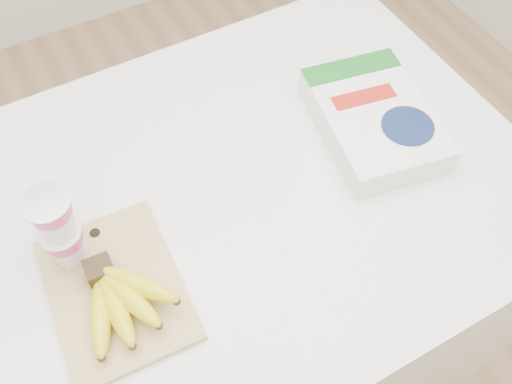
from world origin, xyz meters
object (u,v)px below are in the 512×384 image
Objects in this scene: bananas at (119,299)px; cutting_board at (116,289)px; yogurt_stack at (59,230)px; table at (218,307)px; cereal_box at (374,120)px.

cutting_board is at bearing 88.98° from bananas.
yogurt_stack reaches higher than cutting_board.
bananas is at bearing -87.70° from cutting_board.
cereal_box reaches higher than table.
cereal_box is (0.40, -0.01, 0.55)m from table.
bananas is at bearing -71.87° from yogurt_stack.
cereal_box is (0.62, 0.13, -0.01)m from bananas.
cereal_box reaches higher than cutting_board.
yogurt_stack is at bearing -169.63° from cereal_box.
bananas is (-0.00, -0.04, 0.03)m from cutting_board.
cutting_board is 1.66× the size of yogurt_stack.
bananas is 0.16m from yogurt_stack.
cutting_board is 0.15m from yogurt_stack.
yogurt_stack is at bearing 108.13° from bananas.
yogurt_stack is (-0.04, 0.13, 0.07)m from bananas.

